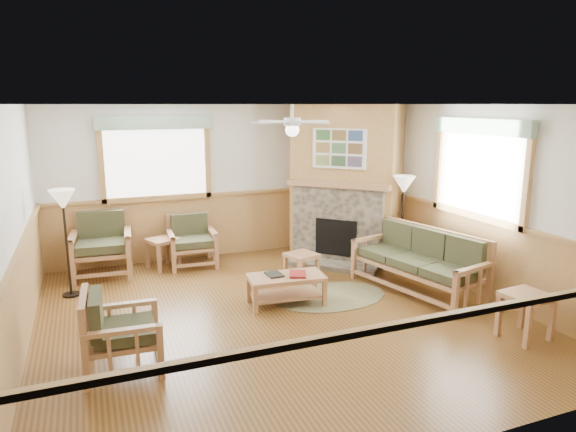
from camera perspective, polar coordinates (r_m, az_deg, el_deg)
name	(u,v)px	position (r m, az deg, el deg)	size (l,w,h in m)	color
floor	(279,315)	(6.86, -0.97, -10.91)	(6.00, 6.00, 0.01)	brown
ceiling	(279,104)	(6.30, -1.06, 12.31)	(6.00, 6.00, 0.01)	white
wall_back	(220,181)	(9.27, -7.58, 3.84)	(6.00, 0.02, 2.70)	white
wall_front	(425,295)	(3.90, 14.94, -8.43)	(6.00, 0.02, 2.70)	white
wall_left	(11,236)	(6.10, -28.41, -1.99)	(0.02, 6.00, 2.70)	white
wall_right	(470,198)	(7.99, 19.56, 1.87)	(0.02, 6.00, 2.70)	white
wainscot	(279,275)	(6.66, -0.98, -6.52)	(6.00, 6.00, 1.10)	#AB7F46
fireplace	(347,182)	(9.13, 6.53, 3.73)	(2.20, 2.20, 2.70)	#AB7F46
window_back	(154,115)	(8.93, -14.71, 10.83)	(1.90, 0.16, 1.50)	white
window_right	(484,117)	(7.70, 20.96, 10.25)	(0.16, 1.90, 1.50)	white
ceiling_fan	(292,107)	(6.69, 0.48, 11.97)	(1.24, 1.24, 0.36)	white
sofa	(417,261)	(7.75, 14.19, -4.92)	(0.81, 1.98, 0.91)	#A9774F
armchair_back_left	(101,245)	(8.73, -20.03, -3.00)	(0.90, 0.90, 1.01)	#A9774F
armchair_back_right	(192,241)	(8.87, -10.63, -2.71)	(0.77, 0.77, 0.87)	#A9774F
armchair_left	(123,330)	(5.66, -17.91, -12.01)	(0.76, 0.76, 0.85)	#A9774F
coffee_table	(286,290)	(7.12, -0.20, -8.20)	(1.03, 0.52, 0.41)	#A9774F
end_table_chairs	(163,253)	(8.87, -13.71, -4.05)	(0.46, 0.44, 0.51)	#A9774F
end_table_sofa	(525,316)	(6.72, 24.85, -10.03)	(0.50, 0.48, 0.55)	#A9774F
footstool	(301,265)	(8.21, 1.50, -5.48)	(0.44, 0.44, 0.39)	#A9774F
braided_rug	(330,296)	(7.46, 4.68, -8.89)	(1.66, 1.66, 0.01)	brown
floor_lamp_left	(67,243)	(7.89, -23.38, -2.81)	(0.36, 0.36, 1.56)	black
floor_lamp_right	(402,224)	(8.58, 12.58, -0.82)	(0.36, 0.36, 1.59)	black
book_red	(298,273)	(7.05, 1.09, -6.37)	(0.22, 0.30, 0.03)	maroon
book_dark	(274,273)	(7.05, -1.55, -6.40)	(0.20, 0.27, 0.03)	black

